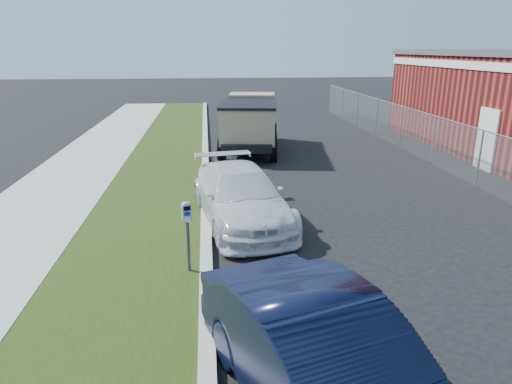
{
  "coord_description": "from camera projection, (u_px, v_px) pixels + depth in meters",
  "views": [
    {
      "loc": [
        -2.5,
        -9.13,
        4.23
      ],
      "look_at": [
        -1.4,
        1.0,
        1.0
      ],
      "focal_mm": 32.0,
      "sensor_mm": 36.0,
      "label": 1
    }
  ],
  "objects": [
    {
      "name": "navy_sedan",
      "position": [
        327.0,
        368.0,
        5.19
      ],
      "size": [
        2.93,
        4.82,
        1.5
      ],
      "primitive_type": "imported",
      "rotation": [
        0.0,
        0.0,
        0.32
      ],
      "color": "black",
      "rests_on": "ground"
    },
    {
      "name": "parking_meter",
      "position": [
        187.0,
        221.0,
        8.49
      ],
      "size": [
        0.21,
        0.16,
        1.4
      ],
      "rotation": [
        0.0,
        0.0,
        0.17
      ],
      "color": "#3F4247",
      "rests_on": "ground"
    },
    {
      "name": "white_wagon",
      "position": [
        241.0,
        195.0,
        11.48
      ],
      "size": [
        2.67,
        4.98,
        1.37
      ],
      "primitive_type": "imported",
      "rotation": [
        0.0,
        0.0,
        0.16
      ],
      "color": "silver",
      "rests_on": "ground"
    },
    {
      "name": "chainlink_fence",
      "position": [
        435.0,
        131.0,
        17.06
      ],
      "size": [
        0.06,
        30.06,
        30.0
      ],
      "color": "slate",
      "rests_on": "ground"
    },
    {
      "name": "dump_truck",
      "position": [
        250.0,
        120.0,
        19.6
      ],
      "size": [
        2.95,
        5.92,
        2.23
      ],
      "rotation": [
        0.0,
        0.0,
        -0.14
      ],
      "color": "black",
      "rests_on": "ground"
    },
    {
      "name": "streetside",
      "position": [
        88.0,
        221.0,
        11.49
      ],
      "size": [
        6.12,
        50.0,
        0.15
      ],
      "color": "#989890",
      "rests_on": "ground"
    },
    {
      "name": "ground",
      "position": [
        323.0,
        246.0,
        10.19
      ],
      "size": [
        120.0,
        120.0,
        0.0
      ],
      "primitive_type": "plane",
      "color": "black",
      "rests_on": "ground"
    }
  ]
}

